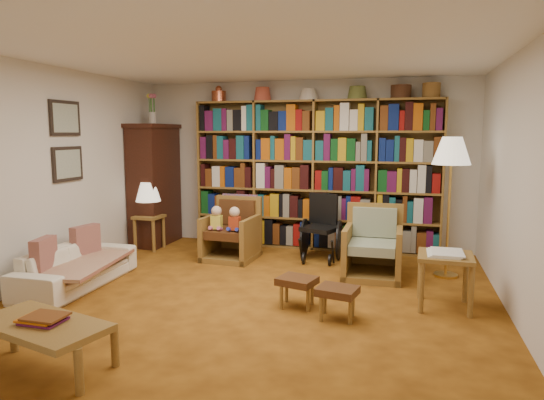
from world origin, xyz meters
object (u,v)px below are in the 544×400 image
(footstool_a, at_px, (297,283))
(coffee_table, at_px, (42,328))
(wheelchair, at_px, (322,229))
(armchair_leather, at_px, (233,233))
(side_table_papers, at_px, (445,263))
(armchair_sage, at_px, (373,249))
(floor_lamp, at_px, (451,157))
(sofa, at_px, (77,266))
(footstool_b, at_px, (337,293))
(side_table_lamp, at_px, (149,224))

(footstool_a, bearing_deg, coffee_table, -129.87)
(wheelchair, bearing_deg, armchair_leather, -166.77)
(wheelchair, relative_size, side_table_papers, 1.57)
(side_table_papers, distance_m, coffee_table, 3.61)
(wheelchair, bearing_deg, armchair_sage, -40.03)
(floor_lamp, distance_m, side_table_papers, 1.50)
(armchair_leather, relative_size, side_table_papers, 1.51)
(footstool_a, xyz_separation_m, coffee_table, (-1.49, -1.78, 0.08))
(footstool_a, bearing_deg, sofa, -179.79)
(armchair_sage, height_order, footstool_b, armchair_sage)
(armchair_leather, height_order, footstool_b, armchair_leather)
(side_table_lamp, distance_m, floor_lamp, 4.31)
(wheelchair, bearing_deg, footstool_b, -76.56)
(side_table_lamp, bearing_deg, sofa, -86.82)
(sofa, xyz_separation_m, footstool_b, (2.98, -0.20, 0.02))
(armchair_leather, relative_size, wheelchair, 0.96)
(armchair_sage, xyz_separation_m, wheelchair, (-0.74, 0.62, 0.08))
(footstool_a, bearing_deg, floor_lamp, 44.58)
(sofa, xyz_separation_m, coffee_table, (1.06, -1.78, 0.10))
(armchair_leather, height_order, footstool_a, armchair_leather)
(side_table_papers, xyz_separation_m, footstool_a, (-1.41, -0.37, -0.21))
(armchair_sage, bearing_deg, floor_lamp, 11.45)
(side_table_lamp, relative_size, footstool_a, 1.21)
(side_table_papers, height_order, coffee_table, side_table_papers)
(floor_lamp, xyz_separation_m, coffee_table, (-3.00, -3.28, -1.12))
(wheelchair, relative_size, coffee_table, 0.81)
(armchair_leather, bearing_deg, armchair_sage, -9.98)
(wheelchair, bearing_deg, sofa, -141.67)
(side_table_lamp, xyz_separation_m, armchair_sage, (3.30, -0.47, -0.05))
(sofa, distance_m, side_table_lamp, 1.81)
(side_table_lamp, height_order, floor_lamp, floor_lamp)
(armchair_leather, distance_m, armchair_sage, 1.96)
(side_table_lamp, distance_m, side_table_papers, 4.30)
(footstool_a, relative_size, coffee_table, 0.38)
(armchair_leather, xyz_separation_m, floor_lamp, (2.79, -0.17, 1.10))
(armchair_sage, bearing_deg, footstool_a, -116.45)
(footstool_b, bearing_deg, coffee_table, -140.63)
(armchair_leather, height_order, coffee_table, armchair_leather)
(footstool_b, bearing_deg, footstool_a, 154.04)
(wheelchair, distance_m, coffee_table, 3.98)
(armchair_leather, height_order, armchair_sage, armchair_leather)
(footstool_b, bearing_deg, side_table_lamp, 146.98)
(sofa, bearing_deg, footstool_b, -95.00)
(wheelchair, distance_m, footstool_b, 2.21)
(armchair_leather, relative_size, coffee_table, 0.78)
(armchair_leather, xyz_separation_m, wheelchair, (1.19, 0.28, 0.05))
(coffee_table, bearing_deg, side_table_papers, 36.58)
(side_table_papers, bearing_deg, coffee_table, -143.42)
(armchair_sage, height_order, coffee_table, armchair_sage)
(footstool_b, bearing_deg, armchair_sage, 81.58)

